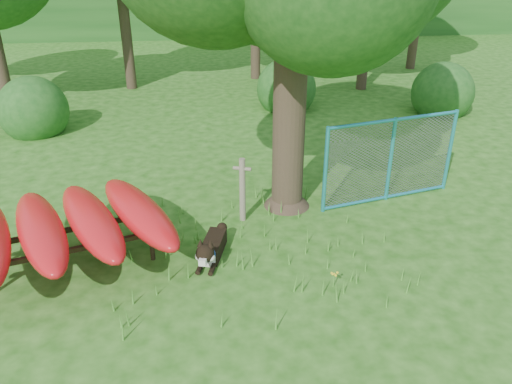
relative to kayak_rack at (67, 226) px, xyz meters
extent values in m
plane|color=#1D5210|center=(2.68, -0.95, -0.72)|extent=(80.00, 80.00, 0.00)
cylinder|color=#32261B|center=(3.63, 1.64, 1.57)|extent=(0.64, 0.64, 4.57)
cone|color=#32261B|center=(3.63, 1.64, -0.49)|extent=(0.95, 0.95, 0.46)
cylinder|color=#32261B|center=(4.18, 1.59, 2.21)|extent=(1.29, 0.49, 0.97)
cylinder|color=#32261B|center=(3.19, 1.86, 2.57)|extent=(0.96, 0.74, 0.93)
cylinder|color=#706654|center=(2.74, 1.16, -0.12)|extent=(0.14, 0.14, 1.20)
cylinder|color=#706654|center=(2.74, 1.16, 0.30)|extent=(0.33, 0.17, 0.06)
cylinder|color=black|center=(1.21, 0.04, -0.49)|extent=(0.09, 0.09, 0.45)
cylinder|color=black|center=(1.03, 0.64, -0.49)|extent=(0.09, 0.09, 0.45)
cube|color=black|center=(0.09, -0.30, -0.25)|extent=(2.61, 0.86, 0.07)
cube|color=black|center=(-0.09, 0.30, -0.25)|extent=(2.61, 0.86, 0.07)
ellipsoid|color=red|center=(-0.34, -0.11, 0.00)|extent=(1.63, 2.74, 0.43)
ellipsoid|color=red|center=(0.34, 0.11, 0.00)|extent=(1.71, 2.72, 0.43)
ellipsoid|color=red|center=(1.03, 0.32, 0.00)|extent=(1.79, 2.70, 0.43)
cube|color=black|center=(2.18, 0.11, -0.59)|extent=(0.47, 0.81, 0.26)
cube|color=white|center=(2.09, -0.20, -0.60)|extent=(0.27, 0.21, 0.24)
sphere|color=black|center=(2.04, -0.39, -0.39)|extent=(0.28, 0.28, 0.28)
cube|color=white|center=(2.01, -0.52, -0.43)|extent=(0.15, 0.18, 0.10)
sphere|color=white|center=(1.95, -0.39, -0.43)|extent=(0.13, 0.13, 0.13)
sphere|color=white|center=(2.12, -0.44, -0.43)|extent=(0.13, 0.13, 0.13)
cone|color=black|center=(1.98, -0.33, -0.24)|extent=(0.14, 0.15, 0.14)
cone|color=black|center=(2.13, -0.37, -0.24)|extent=(0.10, 0.12, 0.14)
cylinder|color=black|center=(1.95, -0.34, -0.66)|extent=(0.16, 0.34, 0.08)
cylinder|color=black|center=(2.15, -0.39, -0.66)|extent=(0.16, 0.34, 0.08)
sphere|color=black|center=(2.34, 0.50, -0.48)|extent=(0.18, 0.18, 0.18)
torus|color=blue|center=(2.06, -0.31, -0.45)|extent=(0.28, 0.15, 0.28)
cylinder|color=#279CBA|center=(4.27, 1.32, 0.12)|extent=(0.09, 0.09, 1.67)
cylinder|color=#279CBA|center=(5.61, 1.67, 0.12)|extent=(0.09, 0.09, 1.67)
cylinder|color=#279CBA|center=(6.96, 2.02, 0.12)|extent=(0.09, 0.09, 1.67)
cylinder|color=#279CBA|center=(5.61, 1.67, 0.91)|extent=(2.71, 0.76, 0.06)
cylinder|color=#279CBA|center=(5.61, 1.67, -0.67)|extent=(2.71, 0.76, 0.06)
plane|color=slate|center=(5.61, 1.67, 0.12)|extent=(2.69, 0.70, 2.78)
cylinder|color=#4F9631|center=(3.88, -0.98, -0.61)|extent=(0.02, 0.02, 0.22)
sphere|color=yellow|center=(3.88, -0.98, -0.50)|extent=(0.04, 0.04, 0.04)
sphere|color=yellow|center=(3.93, -0.96, -0.48)|extent=(0.04, 0.04, 0.04)
sphere|color=yellow|center=(3.86, -0.93, -0.51)|extent=(0.04, 0.04, 0.04)
sphere|color=yellow|center=(3.90, -1.01, -0.50)|extent=(0.04, 0.04, 0.04)
sphere|color=yellow|center=(3.86, -0.99, -0.48)|extent=(0.04, 0.04, 0.04)
cylinder|color=#32261B|center=(-0.32, 11.05, 1.91)|extent=(0.36, 0.36, 5.25)
cylinder|color=#32261B|center=(4.18, 12.05, 1.21)|extent=(0.36, 0.36, 3.85)
cylinder|color=#32261B|center=(7.68, 10.05, 1.66)|extent=(0.36, 0.36, 4.76)
cylinder|color=#32261B|center=(10.68, 13.05, 1.73)|extent=(0.36, 0.36, 4.90)
sphere|color=#1B4F19|center=(-2.32, 6.55, -0.72)|extent=(1.80, 1.80, 1.80)
sphere|color=#1B4F19|center=(9.18, 7.05, -0.72)|extent=(1.80, 1.80, 1.80)
sphere|color=#1B4F19|center=(4.68, 8.05, -0.72)|extent=(1.80, 1.80, 1.80)
camera|label=1|loc=(2.10, -6.75, 3.74)|focal=35.00mm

